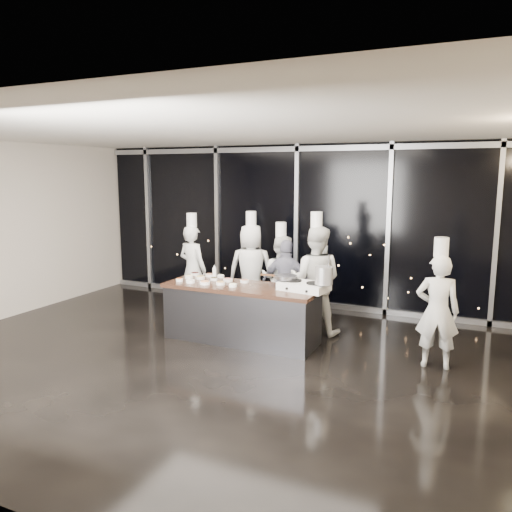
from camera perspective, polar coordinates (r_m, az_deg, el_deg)
The scene contains 15 objects.
ground at distance 7.32m, azimuth -4.84°, elevation -11.68°, with size 9.00×9.00×0.00m, color black.
room_shell at distance 6.75m, azimuth -3.80°, elevation 6.12°, with size 9.02×7.02×3.21m.
window_wall at distance 10.01m, azimuth 4.73°, elevation 3.48°, with size 8.90×0.11×3.20m.
demo_counter at distance 7.93m, azimuth -1.67°, elevation -6.52°, with size 2.46×0.86×0.90m.
stove at distance 7.51m, azimuth 5.50°, elevation -3.44°, with size 0.78×0.55×0.14m.
frying_pan at distance 7.64m, azimuth 3.35°, elevation -2.39°, with size 0.60×0.38×0.06m.
stock_pot at distance 7.31m, azimuth 7.77°, elevation -2.21°, with size 0.26×0.26×0.26m, color #B7B7B9.
prep_bowls at distance 8.18m, azimuth -5.32°, elevation -2.65°, with size 1.18×0.70×0.05m.
squeeze_bottle at distance 8.34m, azimuth -4.78°, elevation -1.83°, with size 0.06×0.06×0.23m.
chef_far_left at distance 9.48m, azimuth -7.24°, elevation -1.41°, with size 0.68×0.51×1.91m.
chef_left at distance 9.21m, azimuth -0.56°, elevation -1.57°, with size 0.98×0.79×1.96m.
chef_center at distance 8.92m, azimuth 2.83°, elevation -2.50°, with size 0.76×0.60×1.79m.
guest at distance 8.62m, azimuth 3.53°, elevation -3.15°, with size 0.91×0.43×1.51m.
chef_right at distance 8.27m, azimuth 6.80°, elevation -2.69°, with size 0.93×0.76×2.02m.
chef_side at distance 7.22m, azimuth 20.03°, elevation -5.80°, with size 0.61×0.44×1.80m.
Camera 1 is at (3.38, -5.93, 2.64)m, focal length 35.00 mm.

